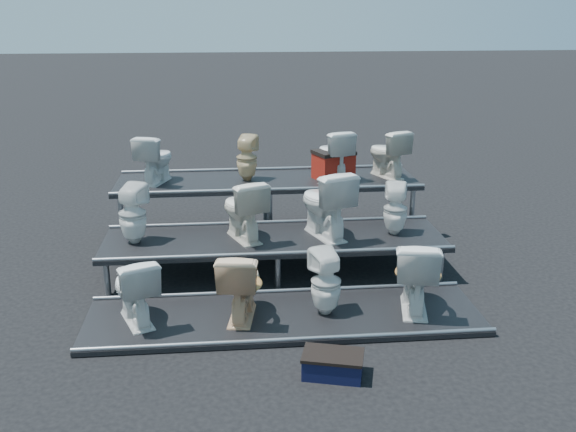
{
  "coord_description": "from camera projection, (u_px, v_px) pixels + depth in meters",
  "views": [
    {
      "loc": [
        -0.56,
        -7.45,
        3.2
      ],
      "look_at": [
        0.18,
        0.1,
        0.7
      ],
      "focal_mm": 40.0,
      "sensor_mm": 36.0,
      "label": 1
    }
  ],
  "objects": [
    {
      "name": "ground",
      "position": [
        275.0,
        272.0,
        8.09
      ],
      "size": [
        80.0,
        80.0,
        0.0
      ],
      "primitive_type": "plane",
      "color": "black",
      "rests_on": "ground"
    },
    {
      "name": "toilet_10",
      "position": [
        334.0,
        154.0,
        9.03
      ],
      "size": [
        0.55,
        0.76,
        0.7
      ],
      "primitive_type": "imported",
      "rotation": [
        0.0,
        0.0,
        3.4
      ],
      "color": "white",
      "rests_on": "tier_back"
    },
    {
      "name": "toilet_0",
      "position": [
        134.0,
        289.0,
        6.59
      ],
      "size": [
        0.64,
        0.82,
        0.73
      ],
      "primitive_type": "imported",
      "rotation": [
        0.0,
        0.0,
        3.52
      ],
      "color": "white",
      "rests_on": "tier_front"
    },
    {
      "name": "toilet_7",
      "position": [
        395.0,
        209.0,
        7.99
      ],
      "size": [
        0.36,
        0.36,
        0.65
      ],
      "primitive_type": "imported",
      "rotation": [
        0.0,
        0.0,
        2.91
      ],
      "color": "white",
      "rests_on": "tier_mid"
    },
    {
      "name": "tier_back",
      "position": [
        268.0,
        208.0,
        9.19
      ],
      "size": [
        4.2,
        1.2,
        0.86
      ],
      "primitive_type": "cube",
      "color": "black",
      "rests_on": "ground"
    },
    {
      "name": "step_stool",
      "position": [
        333.0,
        366.0,
        5.8
      ],
      "size": [
        0.59,
        0.45,
        0.19
      ],
      "primitive_type": "cube",
      "rotation": [
        0.0,
        0.0,
        -0.27
      ],
      "color": "black",
      "rests_on": "ground"
    },
    {
      "name": "toilet_8",
      "position": [
        155.0,
        159.0,
        8.8
      ],
      "size": [
        0.58,
        0.75,
        0.67
      ],
      "primitive_type": "imported",
      "rotation": [
        0.0,
        0.0,
        2.79
      ],
      "color": "white",
      "rests_on": "tier_back"
    },
    {
      "name": "toilet_2",
      "position": [
        326.0,
        282.0,
        6.77
      ],
      "size": [
        0.4,
        0.4,
        0.72
      ],
      "primitive_type": "imported",
      "rotation": [
        0.0,
        0.0,
        3.41
      ],
      "color": "white",
      "rests_on": "tier_front"
    },
    {
      "name": "toilet_4",
      "position": [
        133.0,
        214.0,
        7.68
      ],
      "size": [
        0.43,
        0.43,
        0.73
      ],
      "primitive_type": "imported",
      "rotation": [
        0.0,
        0.0,
        2.76
      ],
      "color": "white",
      "rests_on": "tier_mid"
    },
    {
      "name": "toilet_5",
      "position": [
        243.0,
        209.0,
        7.79
      ],
      "size": [
        0.67,
        0.85,
        0.76
      ],
      "primitive_type": "imported",
      "rotation": [
        0.0,
        0.0,
        3.51
      ],
      "color": "silver",
      "rests_on": "tier_mid"
    },
    {
      "name": "toilet_11",
      "position": [
        387.0,
        153.0,
        9.1
      ],
      "size": [
        0.61,
        0.77,
        0.69
      ],
      "primitive_type": "imported",
      "rotation": [
        0.0,
        0.0,
        3.53
      ],
      "color": "silver",
      "rests_on": "tier_back"
    },
    {
      "name": "red_crate",
      "position": [
        333.0,
        166.0,
        9.03
      ],
      "size": [
        0.6,
        0.55,
        0.36
      ],
      "primitive_type": "cube",
      "rotation": [
        0.0,
        0.0,
        0.36
      ],
      "color": "maroon",
      "rests_on": "tier_back"
    },
    {
      "name": "tier_mid",
      "position": [
        275.0,
        255.0,
        8.02
      ],
      "size": [
        4.2,
        1.2,
        0.46
      ],
      "primitive_type": "cube",
      "color": "black",
      "rests_on": "ground"
    },
    {
      "name": "toilet_3",
      "position": [
        415.0,
        274.0,
        6.85
      ],
      "size": [
        0.62,
        0.88,
        0.82
      ],
      "primitive_type": "imported",
      "rotation": [
        0.0,
        0.0,
        2.92
      ],
      "color": "white",
      "rests_on": "tier_front"
    },
    {
      "name": "toilet_9",
      "position": [
        247.0,
        158.0,
        8.93
      ],
      "size": [
        0.37,
        0.37,
        0.63
      ],
      "primitive_type": "imported",
      "rotation": [
        0.0,
        0.0,
        2.78
      ],
      "color": "beige",
      "rests_on": "tier_back"
    },
    {
      "name": "tier_front",
      "position": [
        284.0,
        317.0,
        6.85
      ],
      "size": [
        4.2,
        1.2,
        0.06
      ],
      "primitive_type": "cube",
      "color": "black",
      "rests_on": "ground"
    },
    {
      "name": "toilet_6",
      "position": [
        325.0,
        203.0,
        7.87
      ],
      "size": [
        0.74,
        0.95,
        0.86
      ],
      "primitive_type": "imported",
      "rotation": [
        0.0,
        0.0,
        3.49
      ],
      "color": "white",
      "rests_on": "tier_mid"
    },
    {
      "name": "toilet_1",
      "position": [
        241.0,
        283.0,
        6.68
      ],
      "size": [
        0.54,
        0.8,
        0.76
      ],
      "primitive_type": "imported",
      "rotation": [
        0.0,
        0.0,
        2.98
      ],
      "color": "beige",
      "rests_on": "tier_front"
    }
  ]
}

